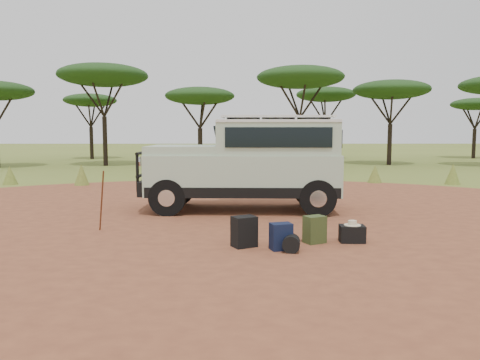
{
  "coord_description": "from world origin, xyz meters",
  "views": [
    {
      "loc": [
        0.17,
        -10.34,
        2.17
      ],
      "look_at": [
        0.27,
        0.75,
        1.0
      ],
      "focal_mm": 35.0,
      "sensor_mm": 36.0,
      "label": 1
    }
  ],
  "objects_px": {
    "backpack_black": "(244,232)",
    "backpack_navy": "(281,237)",
    "safari_vehicle": "(249,165)",
    "duffel_navy": "(314,231)",
    "backpack_olive": "(315,230)",
    "walking_staff": "(102,201)",
    "hard_case": "(352,234)"
  },
  "relations": [
    {
      "from": "backpack_navy",
      "to": "safari_vehicle",
      "type": "bearing_deg",
      "value": 80.84
    },
    {
      "from": "safari_vehicle",
      "to": "duffel_navy",
      "type": "relative_size",
      "value": 12.71
    },
    {
      "from": "duffel_navy",
      "to": "hard_case",
      "type": "distance_m",
      "value": 0.74
    },
    {
      "from": "walking_staff",
      "to": "backpack_olive",
      "type": "xyz_separation_m",
      "value": [
        4.39,
        -1.04,
        -0.4
      ]
    },
    {
      "from": "backpack_navy",
      "to": "hard_case",
      "type": "distance_m",
      "value": 1.55
    },
    {
      "from": "backpack_black",
      "to": "backpack_navy",
      "type": "xyz_separation_m",
      "value": [
        0.67,
        -0.23,
        -0.04
      ]
    },
    {
      "from": "safari_vehicle",
      "to": "duffel_navy",
      "type": "xyz_separation_m",
      "value": [
        1.16,
        -3.69,
        -1.02
      ]
    },
    {
      "from": "walking_staff",
      "to": "backpack_navy",
      "type": "distance_m",
      "value": 4.03
    },
    {
      "from": "backpack_navy",
      "to": "hard_case",
      "type": "relative_size",
      "value": 1.04
    },
    {
      "from": "walking_staff",
      "to": "backpack_black",
      "type": "height_order",
      "value": "walking_staff"
    },
    {
      "from": "walking_staff",
      "to": "hard_case",
      "type": "xyz_separation_m",
      "value": [
        5.14,
        -0.98,
        -0.5
      ]
    },
    {
      "from": "backpack_black",
      "to": "duffel_navy",
      "type": "bearing_deg",
      "value": -10.02
    },
    {
      "from": "safari_vehicle",
      "to": "hard_case",
      "type": "bearing_deg",
      "value": -61.18
    },
    {
      "from": "duffel_navy",
      "to": "backpack_navy",
      "type": "bearing_deg",
      "value": -131.85
    },
    {
      "from": "backpack_black",
      "to": "backpack_olive",
      "type": "xyz_separation_m",
      "value": [
        1.37,
        0.29,
        -0.02
      ]
    },
    {
      "from": "safari_vehicle",
      "to": "backpack_black",
      "type": "relative_size",
      "value": 9.23
    },
    {
      "from": "walking_staff",
      "to": "backpack_black",
      "type": "relative_size",
      "value": 2.4
    },
    {
      "from": "safari_vehicle",
      "to": "backpack_olive",
      "type": "xyz_separation_m",
      "value": [
        1.15,
        -3.83,
        -0.97
      ]
    },
    {
      "from": "duffel_navy",
      "to": "hard_case",
      "type": "height_order",
      "value": "duffel_navy"
    },
    {
      "from": "backpack_olive",
      "to": "safari_vehicle",
      "type": "bearing_deg",
      "value": 80.33
    },
    {
      "from": "hard_case",
      "to": "backpack_navy",
      "type": "bearing_deg",
      "value": -155.87
    },
    {
      "from": "backpack_navy",
      "to": "backpack_olive",
      "type": "height_order",
      "value": "backpack_olive"
    },
    {
      "from": "backpack_black",
      "to": "backpack_olive",
      "type": "bearing_deg",
      "value": -15.31
    },
    {
      "from": "walking_staff",
      "to": "backpack_navy",
      "type": "bearing_deg",
      "value": -54.12
    },
    {
      "from": "walking_staff",
      "to": "hard_case",
      "type": "bearing_deg",
      "value": -42.15
    },
    {
      "from": "backpack_navy",
      "to": "hard_case",
      "type": "bearing_deg",
      "value": 6.38
    },
    {
      "from": "backpack_olive",
      "to": "duffel_navy",
      "type": "height_order",
      "value": "backpack_olive"
    },
    {
      "from": "backpack_black",
      "to": "backpack_olive",
      "type": "distance_m",
      "value": 1.4
    },
    {
      "from": "safari_vehicle",
      "to": "backpack_black",
      "type": "height_order",
      "value": "safari_vehicle"
    },
    {
      "from": "backpack_navy",
      "to": "duffel_navy",
      "type": "bearing_deg",
      "value": 27.35
    },
    {
      "from": "safari_vehicle",
      "to": "hard_case",
      "type": "height_order",
      "value": "safari_vehicle"
    },
    {
      "from": "walking_staff",
      "to": "backpack_navy",
      "type": "relative_size",
      "value": 2.82
    }
  ]
}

